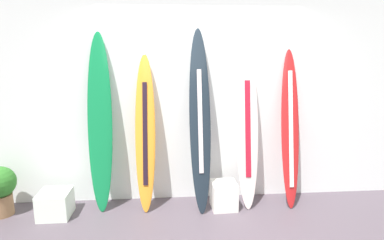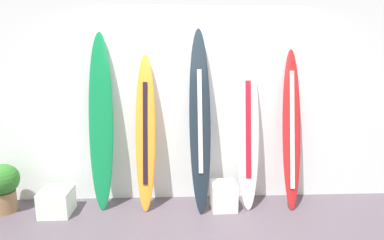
{
  "view_description": "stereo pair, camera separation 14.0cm",
  "coord_description": "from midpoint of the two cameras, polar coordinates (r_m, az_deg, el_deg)",
  "views": [
    {
      "loc": [
        -0.41,
        -2.75,
        1.9
      ],
      "look_at": [
        -0.12,
        0.95,
        1.13
      ],
      "focal_mm": 29.05,
      "sensor_mm": 36.0,
      "label": 1
    },
    {
      "loc": [
        -0.27,
        -2.76,
        1.9
      ],
      "look_at": [
        -0.12,
        0.95,
        1.13
      ],
      "focal_mm": 29.05,
      "sensor_mm": 36.0,
      "label": 2
    }
  ],
  "objects": [
    {
      "name": "surfboard_charcoal",
      "position": [
        3.77,
        0.42,
        -0.25
      ],
      "size": [
        0.28,
        0.5,
        2.23
      ],
      "color": "#1A242D",
      "rests_on": "ground"
    },
    {
      "name": "surfboard_crimson",
      "position": [
        4.09,
        16.64,
        -1.57
      ],
      "size": [
        0.23,
        0.46,
        1.99
      ],
      "color": "#B11C1D",
      "rests_on": "ground"
    },
    {
      "name": "display_block_center",
      "position": [
        4.22,
        -24.7,
        -13.83
      ],
      "size": [
        0.36,
        0.36,
        0.31
      ],
      "color": "white",
      "rests_on": "ground"
    },
    {
      "name": "surfboard_emerald",
      "position": [
        3.95,
        -17.51,
        -0.59
      ],
      "size": [
        0.31,
        0.36,
        2.19
      ],
      "color": "#10783F",
      "rests_on": "ground"
    },
    {
      "name": "surfboard_sunset",
      "position": [
        3.86,
        -9.61,
        -2.49
      ],
      "size": [
        0.26,
        0.42,
        1.93
      ],
      "color": "orange",
      "rests_on": "ground"
    },
    {
      "name": "surfboard_ivory",
      "position": [
        3.93,
        9.14,
        -1.86
      ],
      "size": [
        0.28,
        0.41,
        2.01
      ],
      "color": "silver",
      "rests_on": "ground"
    },
    {
      "name": "potted_plant",
      "position": [
        4.48,
        -32.61,
        -10.42
      ],
      "size": [
        0.38,
        0.38,
        0.61
      ],
      "color": "#896444",
      "rests_on": "ground"
    },
    {
      "name": "wall_back",
      "position": [
        4.1,
        0.3,
        4.72
      ],
      "size": [
        7.2,
        0.2,
        2.8
      ],
      "primitive_type": "cube",
      "color": "silver",
      "rests_on": "ground"
    },
    {
      "name": "display_block_left",
      "position": [
        4.05,
        4.85,
        -13.61
      ],
      "size": [
        0.32,
        0.32,
        0.34
      ],
      "color": "white",
      "rests_on": "ground"
    }
  ]
}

